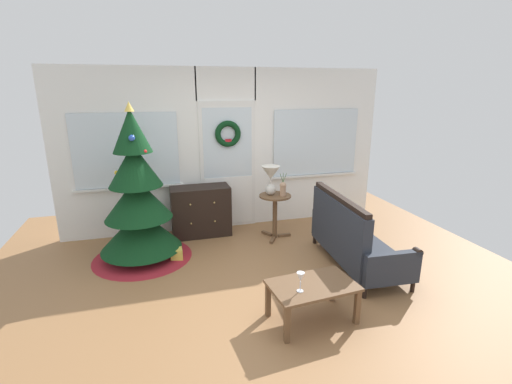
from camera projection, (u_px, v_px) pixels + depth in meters
ground_plane at (265, 287)px, 4.27m from camera, size 6.76×6.76×0.00m
back_wall_with_door at (227, 150)px, 5.84m from camera, size 5.20×0.19×2.55m
christmas_tree at (138, 206)px, 4.80m from camera, size 1.33×1.33×2.08m
dresser_cabinet at (201, 211)px, 5.68m from camera, size 0.90×0.45×0.78m
settee_sofa at (351, 238)px, 4.69m from camera, size 0.80×1.67×0.96m
side_table at (275, 208)px, 5.53m from camera, size 0.50×0.48×0.69m
table_lamp at (271, 176)px, 5.42m from camera, size 0.28×0.28×0.44m
flower_vase at (283, 188)px, 5.41m from camera, size 0.11×0.10×0.35m
coffee_table at (312, 289)px, 3.58m from camera, size 0.89×0.60×0.40m
wine_glass at (301, 278)px, 3.40m from camera, size 0.08×0.08×0.20m
gift_box at (176, 254)px, 4.91m from camera, size 0.16×0.14×0.16m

